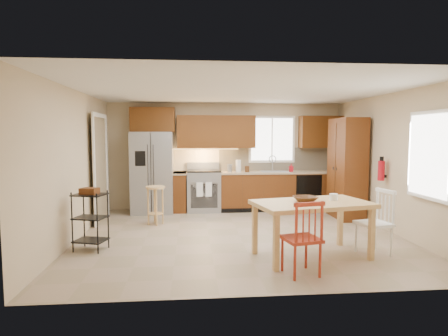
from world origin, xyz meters
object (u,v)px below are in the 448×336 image
chair_white (374,222)px  soap_bottle (291,168)px  dining_table (312,230)px  utility_cart (90,221)px  fire_extinguisher (381,171)px  refrigerator (153,172)px  table_bowl (305,202)px  pantry (347,168)px  table_jar (334,199)px  range_stove (204,191)px  bar_stool (155,205)px  chair_red (301,237)px

chair_white → soap_bottle: bearing=-5.8°
dining_table → chair_white: bearing=-8.8°
dining_table → utility_cart: utility_cart is taller
fire_extinguisher → dining_table: size_ratio=0.22×
refrigerator → table_bowl: 4.19m
refrigerator → chair_white: size_ratio=1.92×
pantry → chair_white: (-0.60, -2.40, -0.58)m
soap_bottle → refrigerator: bearing=179.5°
fire_extinguisher → table_jar: size_ratio=2.53×
range_stove → chair_white: bearing=-54.9°
refrigerator → pantry: (4.13, -0.93, 0.14)m
range_stove → utility_cart: 3.36m
refrigerator → bar_stool: bearing=-82.1°
fire_extinguisher → dining_table: bearing=-141.4°
pantry → utility_cart: size_ratio=2.32×
utility_cart → dining_table: bearing=6.0°
range_stove → fire_extinguisher: size_ratio=2.56×
pantry → dining_table: (-1.55, -2.45, -0.66)m
refrigerator → dining_table: bearing=-52.6°
chair_red → soap_bottle: bearing=64.8°
chair_white → bar_stool: 3.99m
pantry → chair_red: bearing=-121.6°
table_bowl → table_jar: bearing=12.5°
soap_bottle → range_stove: bearing=177.6°
refrigerator → dining_table: (2.58, -3.37, -0.52)m
chair_white → bar_stool: bearing=45.8°
utility_cart → table_jar: bearing=8.6°
refrigerator → table_bowl: (2.48, -3.37, -0.11)m
refrigerator → range_stove: size_ratio=1.98×
refrigerator → utility_cart: bearing=-103.5°
chair_red → table_jar: size_ratio=6.66×
dining_table → fire_extinguisher: bearing=26.8°
range_stove → soap_bottle: (2.03, -0.08, 0.54)m
refrigerator → chair_white: bearing=-43.3°
soap_bottle → table_jar: bearing=-94.4°
pantry → chair_red: (-1.90, -3.10, -0.58)m
bar_stool → fire_extinguisher: bearing=-30.6°
table_bowl → utility_cart: size_ratio=0.36×
pantry → bar_stool: bearing=-176.2°
soap_bottle → fire_extinguisher: (1.15, -1.95, 0.10)m
pantry → dining_table: pantry is taller
pantry → bar_stool: pantry is taller
soap_bottle → pantry: (0.95, -0.90, 0.05)m
chair_white → refrigerator: bearing=34.9°
fire_extinguisher → dining_table: 2.35m
range_stove → fire_extinguisher: (3.18, -2.04, 0.64)m
refrigerator → range_stove: (1.15, 0.06, -0.45)m
dining_table → bar_stool: dining_table is taller
chair_white → table_bowl: size_ratio=2.90×
table_jar → bar_stool: table_jar is taller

